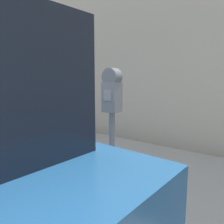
# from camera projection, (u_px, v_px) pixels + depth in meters

# --- Properties ---
(sidewalk) EXTENTS (24.00, 2.80, 0.11)m
(sidewalk) POSITION_uv_depth(u_px,v_px,m) (119.00, 170.00, 3.42)
(sidewalk) COLOR #9E9B96
(sidewalk) RESTS_ON ground_plane
(parking_meter) EXTENTS (0.18, 0.15, 1.46)m
(parking_meter) POSITION_uv_depth(u_px,v_px,m) (112.00, 110.00, 2.23)
(parking_meter) COLOR slate
(parking_meter) RESTS_ON sidewalk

